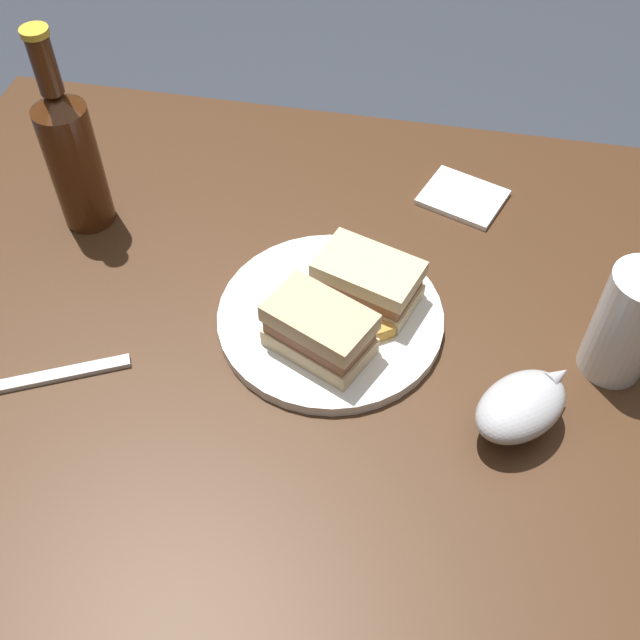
{
  "coord_description": "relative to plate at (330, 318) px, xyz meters",
  "views": [
    {
      "loc": [
        0.12,
        -0.56,
        1.48
      ],
      "look_at": [
        0.01,
        0.02,
        0.77
      ],
      "focal_mm": 43.5,
      "sensor_mm": 36.0,
      "label": 1
    }
  ],
  "objects": [
    {
      "name": "napkin",
      "position": [
        0.14,
        0.26,
        -0.0
      ],
      "size": [
        0.13,
        0.12,
        0.01
      ],
      "primitive_type": "cube",
      "rotation": [
        0.0,
        0.0,
        -0.35
      ],
      "color": "white",
      "rests_on": "dining_table"
    },
    {
      "name": "gravy_boat",
      "position": [
        0.23,
        -0.11,
        0.03
      ],
      "size": [
        0.13,
        0.14,
        0.07
      ],
      "color": "#B7B7BC",
      "rests_on": "dining_table"
    },
    {
      "name": "sandwich_half_right",
      "position": [
        0.04,
        0.04,
        0.04
      ],
      "size": [
        0.14,
        0.11,
        0.06
      ],
      "color": "beige",
      "rests_on": "plate"
    },
    {
      "name": "sandwich_half_left",
      "position": [
        -0.0,
        -0.05,
        0.04
      ],
      "size": [
        0.14,
        0.12,
        0.07
      ],
      "color": "#CCB284",
      "rests_on": "plate"
    },
    {
      "name": "potato_wedge_middle",
      "position": [
        0.03,
        -0.06,
        0.02
      ],
      "size": [
        0.03,
        0.04,
        0.02
      ],
      "primitive_type": "cube",
      "rotation": [
        0.0,
        0.0,
        4.5
      ],
      "color": "#AD702D",
      "rests_on": "plate"
    },
    {
      "name": "cider_bottle",
      "position": [
        -0.36,
        0.12,
        0.1
      ],
      "size": [
        0.07,
        0.07,
        0.29
      ],
      "color": "#47230F",
      "rests_on": "dining_table"
    },
    {
      "name": "potato_wedge_back",
      "position": [
        0.07,
        -0.0,
        0.02
      ],
      "size": [
        0.02,
        0.06,
        0.01
      ],
      "primitive_type": "cube",
      "rotation": [
        0.0,
        0.0,
        1.63
      ],
      "color": "gold",
      "rests_on": "plate"
    },
    {
      "name": "fork",
      "position": [
        -0.3,
        -0.15,
        -0.0
      ],
      "size": [
        0.17,
        0.09,
        0.01
      ],
      "primitive_type": "cube",
      "rotation": [
        0.0,
        0.0,
        3.59
      ],
      "color": "silver",
      "rests_on": "dining_table"
    },
    {
      "name": "potato_wedge_front",
      "position": [
        0.06,
        -0.01,
        0.02
      ],
      "size": [
        0.05,
        0.06,
        0.02
      ],
      "primitive_type": "cube",
      "rotation": [
        0.0,
        0.0,
        2.14
      ],
      "color": "gold",
      "rests_on": "plate"
    },
    {
      "name": "ground_plane",
      "position": [
        -0.02,
        -0.05,
        -0.75
      ],
      "size": [
        6.0,
        6.0,
        0.0
      ],
      "primitive_type": "plane",
      "color": "#333842"
    },
    {
      "name": "dining_table",
      "position": [
        -0.02,
        -0.05,
        -0.38
      ],
      "size": [
        1.2,
        0.96,
        0.74
      ],
      "primitive_type": "cube",
      "color": "#422816",
      "rests_on": "ground"
    },
    {
      "name": "pint_glass",
      "position": [
        0.34,
        -0.0,
        0.06
      ],
      "size": [
        0.08,
        0.08,
        0.15
      ],
      "color": "white",
      "rests_on": "dining_table"
    },
    {
      "name": "plate",
      "position": [
        0.0,
        0.0,
        0.0
      ],
      "size": [
        0.28,
        0.28,
        0.02
      ],
      "primitive_type": "cylinder",
      "color": "white",
      "rests_on": "dining_table"
    }
  ]
}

